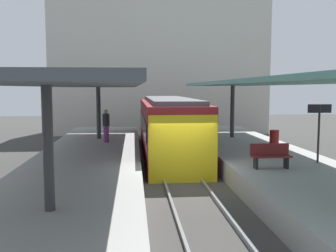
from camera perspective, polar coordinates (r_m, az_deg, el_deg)
name	(u,v)px	position (r m, az deg, el deg)	size (l,w,h in m)	color
ground_plane	(185,191)	(14.24, 2.53, -9.80)	(80.00, 80.00, 0.00)	#383835
platform_left	(80,180)	(14.12, -13.08, -7.98)	(4.40, 28.00, 1.00)	#9E9E99
platform_right	(284,176)	(15.10, 17.10, -7.20)	(4.40, 28.00, 1.00)	#9E9E99
track_ballast	(185,189)	(14.21, 2.53, -9.41)	(3.20, 28.00, 0.20)	#423F3D
rail_near_side	(165,185)	(14.09, -0.40, -8.82)	(0.08, 28.00, 0.14)	slate
rail_far_side	(204,184)	(14.28, 5.43, -8.65)	(0.08, 28.00, 0.14)	slate
commuter_train	(168,127)	(20.55, 0.00, -0.11)	(2.78, 12.62, 3.10)	maroon
canopy_left	(83,85)	(15.12, -12.65, 6.01)	(4.18, 21.00, 3.04)	#333335
canopy_right	(273,83)	(16.03, 15.56, 6.23)	(4.18, 21.00, 3.13)	#333335
platform_bench	(270,155)	(13.82, 15.15, -4.24)	(1.40, 0.41, 0.86)	black
platform_sign	(319,120)	(15.24, 21.79, 0.85)	(0.90, 0.08, 2.21)	#262628
litter_bin	(274,138)	(18.95, 15.69, -1.81)	(0.44, 0.44, 0.80)	maroon
passenger_near_bench	(106,125)	(19.95, -9.30, 0.11)	(0.36, 0.36, 1.71)	#7A337A
station_building_backdrop	(159,69)	(33.72, -1.35, 8.56)	(18.00, 6.00, 11.00)	beige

